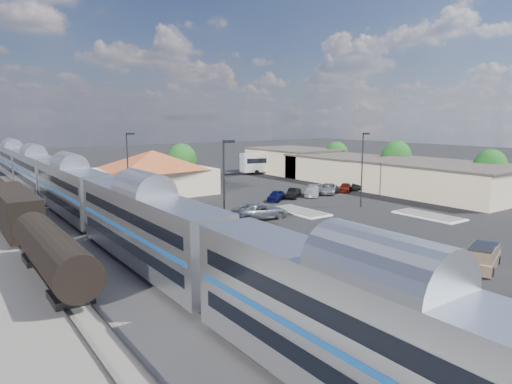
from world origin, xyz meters
TOP-DOWN VIEW (x-y plane):
  - ground at (0.00, 0.00)m, footprint 280.00×280.00m
  - railbed at (-21.00, 8.00)m, footprint 16.00×100.00m
  - platform at (-12.00, 6.00)m, footprint 5.50×92.00m
  - passenger_train at (-18.00, 14.36)m, footprint 3.00×104.00m
  - freight_cars at (-24.00, 10.54)m, footprint 2.80×46.00m
  - station_depot at (-4.56, 24.00)m, footprint 18.35×12.24m
  - buildings_east at (28.00, 14.28)m, footprint 14.40×51.40m
  - traffic_island_south at (4.00, 2.00)m, footprint 3.30×7.50m
  - traffic_island_north at (14.00, -8.00)m, footprint 3.30×7.50m
  - lamp_plat_s at (-10.90, -6.00)m, footprint 1.08×0.25m
  - lamp_plat_n at (-10.90, 16.00)m, footprint 1.08×0.25m
  - lamp_lot at (12.10, 0.00)m, footprint 1.08×0.25m
  - tree_east_a at (34.00, -4.00)m, footprint 4.56×4.56m
  - tree_east_b at (34.00, 12.00)m, footprint 4.94×4.94m
  - tree_east_c at (34.00, 26.00)m, footprint 4.41×4.41m
  - tree_depot at (3.00, 30.00)m, footprint 4.71×4.71m
  - pickup_truck at (1.85, -20.64)m, footprint 5.27×3.39m
  - suv at (-1.74, 1.81)m, footprint 6.50×3.74m
  - coach_bus at (24.00, 33.51)m, footprint 12.75×5.50m
  - person_a at (-12.38, 0.72)m, footprint 0.58×0.72m
  - person_b at (-12.66, -1.37)m, footprint 0.73×0.88m
  - parked_car_a at (6.27, 9.36)m, footprint 4.19×3.64m
  - parked_car_b at (9.47, 9.66)m, footprint 3.99×3.52m
  - parked_car_c at (12.67, 9.36)m, footprint 4.82×4.52m
  - parked_car_d at (15.87, 9.66)m, footprint 5.47×5.02m
  - parked_car_e at (19.07, 9.36)m, footprint 3.96×3.57m
  - parked_car_f at (22.27, 9.66)m, footprint 4.54×3.88m

SIDE VIEW (x-z plane):
  - ground at x=0.00m, z-range 0.00..0.00m
  - railbed at x=-21.00m, z-range 0.00..0.12m
  - platform at x=-12.00m, z-range 0.00..0.18m
  - traffic_island_south at x=4.00m, z-range 0.00..0.21m
  - traffic_island_north at x=14.00m, z-range 0.00..0.21m
  - parked_car_e at x=19.07m, z-range 0.00..1.30m
  - parked_car_b at x=9.47m, z-range 0.00..1.31m
  - parked_car_a at x=6.27m, z-range 0.00..1.36m
  - parked_car_c at x=12.67m, z-range 0.00..1.37m
  - parked_car_d at x=15.87m, z-range 0.00..1.42m
  - parked_car_f at x=22.27m, z-range 0.00..1.47m
  - pickup_truck at x=1.85m, z-range -0.04..1.67m
  - suv at x=-1.74m, z-range 0.00..1.71m
  - person_b at x=-12.66m, z-range 0.18..1.81m
  - person_a at x=-12.38m, z-range 0.18..1.91m
  - freight_cars at x=-24.00m, z-range -0.07..3.93m
  - buildings_east at x=28.00m, z-range -0.13..4.67m
  - coach_bus at x=24.00m, z-range 0.30..4.30m
  - passenger_train at x=-18.00m, z-range 0.09..5.64m
  - station_depot at x=-4.56m, z-range 0.03..6.23m
  - tree_east_c at x=34.00m, z-range 0.66..6.87m
  - tree_east_a at x=34.00m, z-range 0.68..7.10m
  - tree_depot at x=3.00m, z-range 0.71..7.34m
  - tree_east_b at x=34.00m, z-range 0.74..7.70m
  - lamp_plat_s at x=-10.90m, z-range 0.84..9.84m
  - lamp_plat_n at x=-10.90m, z-range 0.84..9.84m
  - lamp_lot at x=12.10m, z-range 0.84..9.84m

